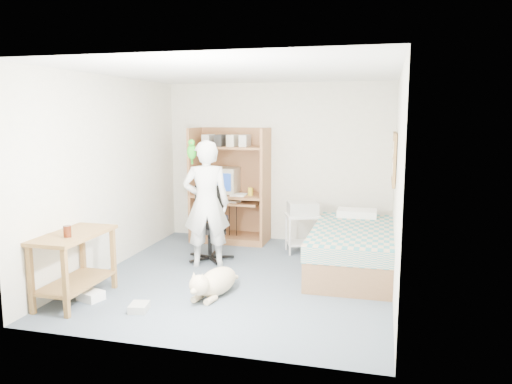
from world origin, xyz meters
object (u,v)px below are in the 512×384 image
Objects in this scene: bed at (353,249)px; dog at (215,282)px; computer_hutch at (231,190)px; side_desk at (74,256)px; printer_cart at (302,227)px; person at (206,204)px; office_chair at (210,234)px.

bed is 2.11× the size of dog.
side_desk is (-0.85, -2.94, -0.33)m from computer_hutch.
side_desk is at bearing -147.50° from bed.
bed reaches higher than dog.
computer_hutch is 1.37m from printer_cart.
bed is 2.00m from person.
person is at bearing -85.97° from computer_hutch.
computer_hutch reaches higher than person.
dog is (0.54, -1.35, -0.20)m from office_chair.
dog is 1.65× the size of printer_cart.
side_desk is 3.26m from printer_cart.
office_chair is (0.88, 1.86, -0.13)m from side_desk.
printer_cart is (-0.77, 0.69, 0.09)m from bed.
bed is at bearing 168.05° from person.
dog is at bearing -76.83° from computer_hutch.
side_desk is 1.73× the size of printer_cart.
person is (-1.90, -0.26, 0.55)m from bed.
dog is 2.12m from printer_cart.
computer_hutch is 3.08m from side_desk.
office_chair reaches higher than bed.
person is 1.76× the size of dog.
bed is at bearing -62.18° from printer_cart.
computer_hutch is 1.39m from person.
computer_hutch is 3.11× the size of printer_cart.
dog is at bearing 94.45° from person.
computer_hutch reaches higher than printer_cart.
printer_cart is at bearing -19.28° from computer_hutch.
person reaches higher than bed.
side_desk is at bearing -135.16° from office_chair.
office_chair reaches higher than dog.
printer_cart is at bearing 84.20° from dog.
side_desk is 0.59× the size of person.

